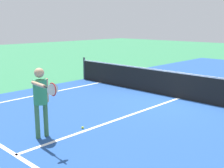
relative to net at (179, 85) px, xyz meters
The scene contains 7 objects.
ground_plane 0.49m from the net, ahead, with size 60.00×60.00×0.00m, color #337F51.
court_surface_inbounds 0.49m from the net, ahead, with size 10.62×24.40×0.00m, color #234C93.
line_service_near 6.42m from the net, 90.00° to the right, with size 8.22×0.10×0.01m, color white.
line_center_service 3.24m from the net, 90.00° to the right, with size 0.10×6.40×0.01m, color white.
net is the anchor object (origin of this frame).
player_near 5.52m from the net, 94.22° to the right, with size 1.19×0.59×1.68m.
tennis_ball_mid_court 4.47m from the net, 92.06° to the right, with size 0.07×0.07×0.07m, color #CCE033.
Camera 1 is at (5.29, -9.01, 2.68)m, focal length 46.34 mm.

